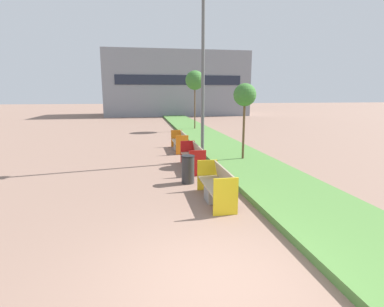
# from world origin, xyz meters

# --- Properties ---
(ground_plane) EXTENTS (180.00, 180.00, 0.00)m
(ground_plane) POSITION_xyz_m (0.00, 0.00, 0.00)
(ground_plane) COLOR #846656
(planter_grass_strip) EXTENTS (2.80, 120.00, 0.18)m
(planter_grass_strip) POSITION_xyz_m (3.20, 12.00, 0.09)
(planter_grass_strip) COLOR #4C7A38
(planter_grass_strip) RESTS_ON ground
(building_backdrop) EXTENTS (19.11, 8.88, 8.46)m
(building_backdrop) POSITION_xyz_m (4.00, 39.07, 4.23)
(building_backdrop) COLOR gray
(building_backdrop) RESTS_ON ground
(bench_yellow_frame) EXTENTS (0.65, 2.07, 0.94)m
(bench_yellow_frame) POSITION_xyz_m (0.94, 3.58, 0.37)
(bench_yellow_frame) COLOR gray
(bench_yellow_frame) RESTS_ON ground
(bench_red_frame) EXTENTS (0.65, 2.31, 0.94)m
(bench_red_frame) POSITION_xyz_m (0.94, 7.33, 0.37)
(bench_red_frame) COLOR gray
(bench_red_frame) RESTS_ON ground
(bench_orange_frame) EXTENTS (0.65, 2.31, 0.94)m
(bench_orange_frame) POSITION_xyz_m (0.94, 11.31, 0.37)
(bench_orange_frame) COLOR gray
(bench_orange_frame) RESTS_ON ground
(litter_bin) EXTENTS (0.44, 0.44, 0.93)m
(litter_bin) POSITION_xyz_m (0.42, 5.39, 0.47)
(litter_bin) COLOR #2D2D30
(litter_bin) RESTS_ON ground
(street_lamp_post) EXTENTS (0.24, 0.44, 7.40)m
(street_lamp_post) POSITION_xyz_m (1.55, 8.46, 4.08)
(street_lamp_post) COLOR #56595B
(street_lamp_post) RESTS_ON ground
(sapling_tree_near) EXTENTS (0.95, 0.95, 3.36)m
(sapling_tree_near) POSITION_xyz_m (3.25, 8.01, 2.84)
(sapling_tree_near) COLOR brown
(sapling_tree_near) RESTS_ON ground
(sapling_tree_far) EXTENTS (1.50, 1.50, 4.72)m
(sapling_tree_far) POSITION_xyz_m (3.25, 19.59, 3.95)
(sapling_tree_far) COLOR brown
(sapling_tree_far) RESTS_ON ground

